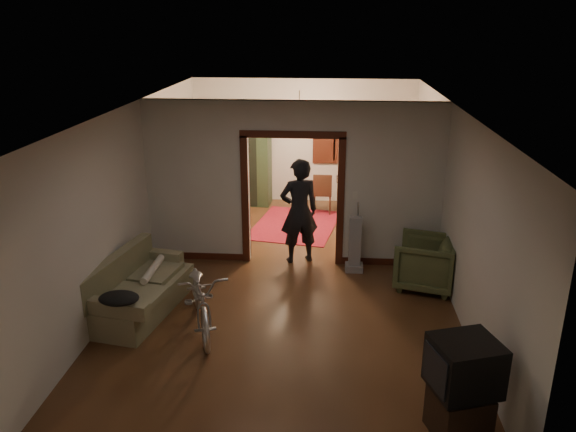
# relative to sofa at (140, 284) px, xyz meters

# --- Properties ---
(floor) EXTENTS (5.00, 8.50, 0.01)m
(floor) POSITION_rel_sofa_xyz_m (2.07, 1.22, -0.43)
(floor) COLOR #3B2212
(floor) RESTS_ON ground
(ceiling) EXTENTS (5.00, 8.50, 0.01)m
(ceiling) POSITION_rel_sofa_xyz_m (2.07, 1.22, 2.37)
(ceiling) COLOR white
(ceiling) RESTS_ON floor
(wall_back) EXTENTS (5.00, 0.02, 2.80)m
(wall_back) POSITION_rel_sofa_xyz_m (2.07, 5.47, 0.97)
(wall_back) COLOR beige
(wall_back) RESTS_ON floor
(wall_left) EXTENTS (0.02, 8.50, 2.80)m
(wall_left) POSITION_rel_sofa_xyz_m (-0.43, 1.22, 0.97)
(wall_left) COLOR beige
(wall_left) RESTS_ON floor
(wall_right) EXTENTS (0.02, 8.50, 2.80)m
(wall_right) POSITION_rel_sofa_xyz_m (4.57, 1.22, 0.97)
(wall_right) COLOR beige
(wall_right) RESTS_ON floor
(partition_wall) EXTENTS (5.00, 0.14, 2.80)m
(partition_wall) POSITION_rel_sofa_xyz_m (2.07, 1.97, 0.97)
(partition_wall) COLOR beige
(partition_wall) RESTS_ON floor
(door_casing) EXTENTS (1.74, 0.20, 2.32)m
(door_casing) POSITION_rel_sofa_xyz_m (2.07, 1.97, 0.67)
(door_casing) COLOR #3B170D
(door_casing) RESTS_ON floor
(far_window) EXTENTS (0.98, 0.06, 1.28)m
(far_window) POSITION_rel_sofa_xyz_m (2.77, 5.43, 1.12)
(far_window) COLOR black
(far_window) RESTS_ON wall_back
(chandelier) EXTENTS (0.24, 0.24, 0.24)m
(chandelier) POSITION_rel_sofa_xyz_m (2.07, 3.72, 1.92)
(chandelier) COLOR #FFE0A5
(chandelier) RESTS_ON ceiling
(light_switch) EXTENTS (0.08, 0.01, 0.12)m
(light_switch) POSITION_rel_sofa_xyz_m (3.12, 1.90, 0.82)
(light_switch) COLOR silver
(light_switch) RESTS_ON partition_wall
(sofa) EXTENTS (1.16, 1.98, 0.86)m
(sofa) POSITION_rel_sofa_xyz_m (0.00, 0.00, 0.00)
(sofa) COLOR #6C6A48
(sofa) RESTS_ON floor
(rolled_paper) EXTENTS (0.11, 0.86, 0.11)m
(rolled_paper) POSITION_rel_sofa_xyz_m (0.10, 0.30, 0.10)
(rolled_paper) COLOR beige
(rolled_paper) RESTS_ON sofa
(jacket) EXTENTS (0.52, 0.39, 0.15)m
(jacket) POSITION_rel_sofa_xyz_m (0.05, -0.91, 0.25)
(jacket) COLOR black
(jacket) RESTS_ON sofa
(bicycle) EXTENTS (1.17, 1.90, 0.94)m
(bicycle) POSITION_rel_sofa_xyz_m (0.98, -0.39, 0.04)
(bicycle) COLOR silver
(bicycle) RESTS_ON floor
(armchair) EXTENTS (1.10, 1.09, 0.82)m
(armchair) POSITION_rel_sofa_xyz_m (4.22, 1.12, -0.02)
(armchair) COLOR #4A522E
(armchair) RESTS_ON floor
(tv_stand) EXTENTS (0.66, 0.63, 0.49)m
(tv_stand) POSITION_rel_sofa_xyz_m (4.06, -2.26, -0.19)
(tv_stand) COLOR black
(tv_stand) RESTS_ON floor
(crt_tv) EXTENTS (0.77, 0.72, 0.54)m
(crt_tv) POSITION_rel_sofa_xyz_m (4.06, -2.26, 0.38)
(crt_tv) COLOR black
(crt_tv) RESTS_ON tv_stand
(vacuum) EXTENTS (0.35, 0.31, 0.97)m
(vacuum) POSITION_rel_sofa_xyz_m (3.13, 1.62, 0.06)
(vacuum) COLOR gray
(vacuum) RESTS_ON floor
(person) EXTENTS (0.78, 0.64, 1.84)m
(person) POSITION_rel_sofa_xyz_m (2.17, 1.97, 0.49)
(person) COLOR black
(person) RESTS_ON floor
(oriental_rug) EXTENTS (1.94, 2.34, 0.02)m
(oriental_rug) POSITION_rel_sofa_xyz_m (2.00, 3.75, -0.42)
(oriental_rug) COLOR maroon
(oriental_rug) RESTS_ON floor
(locker) EXTENTS (0.91, 0.56, 1.75)m
(locker) POSITION_rel_sofa_xyz_m (0.90, 5.11, 0.45)
(locker) COLOR #253721
(locker) RESTS_ON floor
(globe) EXTENTS (0.28, 0.28, 0.28)m
(globe) POSITION_rel_sofa_xyz_m (0.90, 5.11, 1.51)
(globe) COLOR #1E5972
(globe) RESTS_ON locker
(desk) EXTENTS (0.90, 0.52, 0.66)m
(desk) POSITION_rel_sofa_xyz_m (3.28, 5.04, -0.10)
(desk) COLOR black
(desk) RESTS_ON floor
(desk_chair) EXTENTS (0.48, 0.48, 0.90)m
(desk_chair) POSITION_rel_sofa_xyz_m (2.53, 4.61, 0.02)
(desk_chair) COLOR black
(desk_chair) RESTS_ON floor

